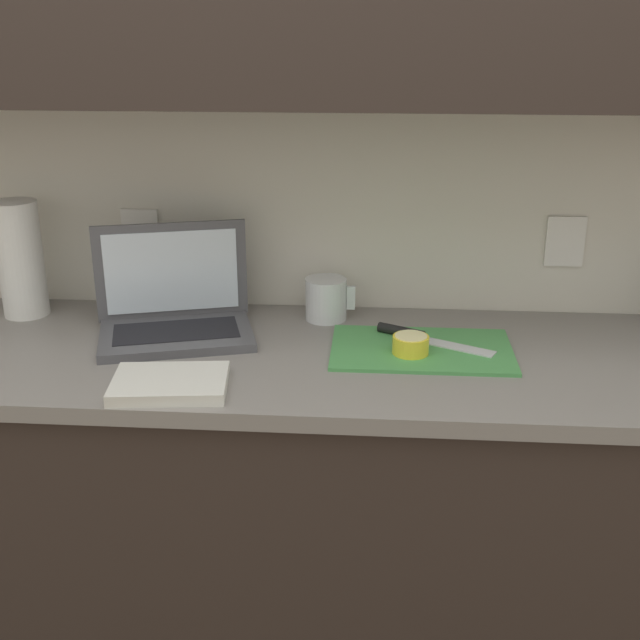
% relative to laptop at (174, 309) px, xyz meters
% --- Properties ---
extents(wall_back, '(5.20, 0.38, 2.60)m').
position_rel_laptop_xyz_m(wall_back, '(0.22, 0.13, 0.59)').
color(wall_back, silver).
rests_on(wall_back, ground_plane).
extents(counter_unit, '(2.39, 0.59, 0.91)m').
position_rel_laptop_xyz_m(counter_unit, '(0.20, -0.09, -0.51)').
color(counter_unit, '#332823').
rests_on(counter_unit, ground_plane).
extents(laptop, '(0.39, 0.31, 0.24)m').
position_rel_laptop_xyz_m(laptop, '(0.00, 0.00, 0.00)').
color(laptop, '#515156').
rests_on(laptop, counter_unit).
extents(cutting_board, '(0.39, 0.25, 0.01)m').
position_rel_laptop_xyz_m(cutting_board, '(0.56, -0.07, -0.05)').
color(cutting_board, '#4C9E51').
rests_on(cutting_board, counter_unit).
extents(knife, '(0.26, 0.15, 0.02)m').
position_rel_laptop_xyz_m(knife, '(0.54, -0.02, -0.04)').
color(knife, silver).
rests_on(knife, cutting_board).
extents(lemon_half_cut, '(0.08, 0.08, 0.04)m').
position_rel_laptop_xyz_m(lemon_half_cut, '(0.53, -0.10, -0.03)').
color(lemon_half_cut, yellow).
rests_on(lemon_half_cut, cutting_board).
extents(measuring_cup, '(0.12, 0.10, 0.10)m').
position_rel_laptop_xyz_m(measuring_cup, '(0.34, 0.12, -0.01)').
color(measuring_cup, silver).
rests_on(measuring_cup, counter_unit).
extents(paper_towel_roll, '(0.11, 0.11, 0.28)m').
position_rel_laptop_xyz_m(paper_towel_roll, '(-0.39, 0.09, 0.08)').
color(paper_towel_roll, white).
rests_on(paper_towel_roll, counter_unit).
extents(dish_towel, '(0.24, 0.18, 0.02)m').
position_rel_laptop_xyz_m(dish_towel, '(0.06, -0.30, -0.05)').
color(dish_towel, silver).
rests_on(dish_towel, counter_unit).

